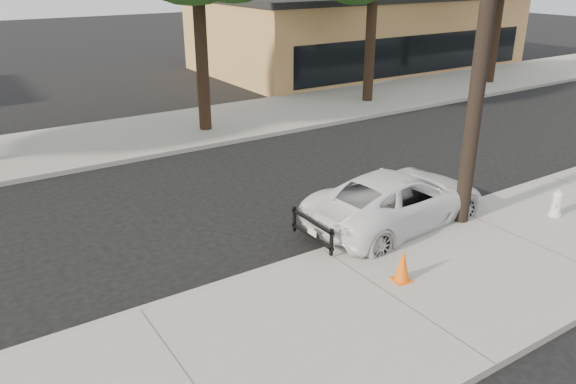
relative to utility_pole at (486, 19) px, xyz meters
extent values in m
plane|color=black|center=(-3.60, 2.70, -4.70)|extent=(120.00, 120.00, 0.00)
cube|color=gray|center=(-3.60, -1.60, -4.62)|extent=(90.00, 4.40, 0.15)
cube|color=gray|center=(-3.60, 11.20, -4.62)|extent=(90.00, 5.00, 0.15)
cube|color=#9E9B93|center=(-3.60, 0.60, -4.62)|extent=(90.00, 0.12, 0.16)
cube|color=#A57244|center=(12.40, 18.70, -2.70)|extent=(18.00, 10.00, 4.00)
cylinder|color=black|center=(0.00, 0.00, -0.05)|extent=(0.34, 0.34, 9.00)
cylinder|color=black|center=(-1.60, 10.50, -2.17)|extent=(0.44, 0.44, 4.75)
cylinder|color=black|center=(6.40, 10.80, -2.35)|extent=(0.44, 0.44, 4.40)
cylinder|color=black|center=(14.40, 10.60, -2.25)|extent=(0.44, 0.44, 4.60)
imported|color=white|center=(-1.21, 0.90, -4.05)|extent=(4.85, 2.57, 1.30)
cylinder|color=white|center=(2.09, -1.06, -4.52)|extent=(0.30, 0.30, 0.06)
cylinder|color=white|center=(2.09, -1.06, -4.29)|extent=(0.23, 0.23, 0.52)
ellipsoid|color=white|center=(2.09, -1.06, -4.01)|extent=(0.25, 0.25, 0.17)
cylinder|color=white|center=(2.09, -1.06, -4.24)|extent=(0.34, 0.16, 0.10)
cylinder|color=white|center=(2.09, -1.06, -4.24)|extent=(0.16, 0.19, 0.13)
cube|color=#F3600C|center=(-3.08, -1.23, -4.54)|extent=(0.39, 0.39, 0.02)
cone|color=#F3600C|center=(-3.08, -1.23, -4.22)|extent=(0.35, 0.35, 0.66)
camera|label=1|loc=(-9.99, -7.81, 1.06)|focal=35.00mm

